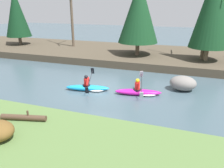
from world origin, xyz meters
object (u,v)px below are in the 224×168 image
object	(u,v)px
kayaker_middle	(89,87)
driftwood_log	(24,117)
boulder_midstream	(183,83)
kayaker_lead	(140,92)

from	to	relation	value
kayaker_middle	driftwood_log	xyz separation A→B (m)	(-0.55, -5.17, 0.47)
boulder_midstream	driftwood_log	bearing A→B (deg)	-130.11
kayaker_lead	driftwood_log	world-z (taller)	kayaker_lead
kayaker_middle	boulder_midstream	distance (m)	5.82
kayaker_lead	driftwood_log	distance (m)	6.64
kayaker_middle	driftwood_log	distance (m)	5.22
boulder_midstream	driftwood_log	world-z (taller)	driftwood_log
kayaker_lead	boulder_midstream	size ratio (longest dim) A/B	1.73
kayaker_lead	boulder_midstream	distance (m)	2.87
kayaker_middle	boulder_midstream	size ratio (longest dim) A/B	1.73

